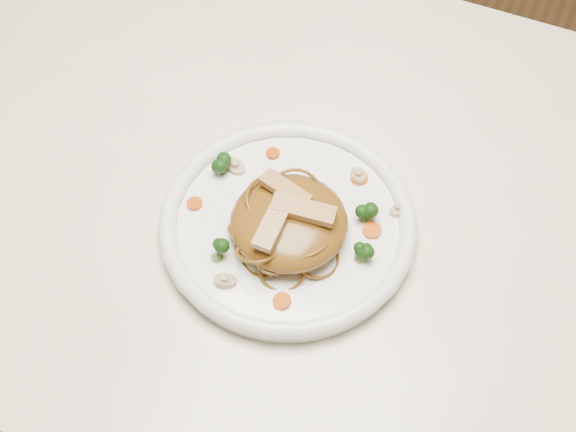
% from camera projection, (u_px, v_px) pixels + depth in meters
% --- Properties ---
extents(ground, '(4.00, 4.00, 0.00)m').
position_uv_depth(ground, '(293.00, 400.00, 1.53)').
color(ground, '#54351C').
rests_on(ground, ground).
extents(table, '(1.20, 0.80, 0.75)m').
position_uv_depth(table, '(296.00, 225.00, 0.99)').
color(table, white).
rests_on(table, ground).
extents(plate, '(0.36, 0.36, 0.02)m').
position_uv_depth(plate, '(288.00, 227.00, 0.86)').
color(plate, white).
rests_on(plate, table).
extents(noodle_mound, '(0.16, 0.16, 0.04)m').
position_uv_depth(noodle_mound, '(289.00, 222.00, 0.83)').
color(noodle_mound, brown).
rests_on(noodle_mound, plate).
extents(chicken_a, '(0.07, 0.03, 0.01)m').
position_uv_depth(chicken_a, '(303.00, 210.00, 0.81)').
color(chicken_a, tan).
rests_on(chicken_a, noodle_mound).
extents(chicken_b, '(0.07, 0.04, 0.01)m').
position_uv_depth(chicken_b, '(285.00, 189.00, 0.82)').
color(chicken_b, tan).
rests_on(chicken_b, noodle_mound).
extents(chicken_c, '(0.02, 0.07, 0.01)m').
position_uv_depth(chicken_c, '(273.00, 222.00, 0.80)').
color(chicken_c, tan).
rests_on(chicken_c, noodle_mound).
extents(broccoli_0, '(0.03, 0.03, 0.03)m').
position_uv_depth(broccoli_0, '(366.00, 212.00, 0.85)').
color(broccoli_0, '#13320A').
rests_on(broccoli_0, plate).
extents(broccoli_1, '(0.03, 0.03, 0.03)m').
position_uv_depth(broccoli_1, '(222.00, 163.00, 0.89)').
color(broccoli_1, '#13320A').
rests_on(broccoli_1, plate).
extents(broccoli_2, '(0.03, 0.03, 0.03)m').
position_uv_depth(broccoli_2, '(216.00, 250.00, 0.82)').
color(broccoli_2, '#13320A').
rests_on(broccoli_2, plate).
extents(broccoli_3, '(0.02, 0.02, 0.03)m').
position_uv_depth(broccoli_3, '(361.00, 252.00, 0.82)').
color(broccoli_3, '#13320A').
rests_on(broccoli_3, plate).
extents(carrot_0, '(0.02, 0.02, 0.00)m').
position_uv_depth(carrot_0, '(359.00, 178.00, 0.89)').
color(carrot_0, '#B84206').
rests_on(carrot_0, plate).
extents(carrot_1, '(0.02, 0.02, 0.00)m').
position_uv_depth(carrot_1, '(194.00, 204.00, 0.87)').
color(carrot_1, '#B84206').
rests_on(carrot_1, plate).
extents(carrot_2, '(0.03, 0.03, 0.00)m').
position_uv_depth(carrot_2, '(372.00, 230.00, 0.85)').
color(carrot_2, '#B84206').
rests_on(carrot_2, plate).
extents(carrot_3, '(0.02, 0.02, 0.00)m').
position_uv_depth(carrot_3, '(273.00, 153.00, 0.91)').
color(carrot_3, '#B84206').
rests_on(carrot_3, plate).
extents(carrot_4, '(0.02, 0.02, 0.00)m').
position_uv_depth(carrot_4, '(282.00, 301.00, 0.80)').
color(carrot_4, '#B84206').
rests_on(carrot_4, plate).
extents(mushroom_0, '(0.03, 0.03, 0.01)m').
position_uv_depth(mushroom_0, '(225.00, 281.00, 0.81)').
color(mushroom_0, '#B8AA8A').
rests_on(mushroom_0, plate).
extents(mushroom_1, '(0.03, 0.03, 0.01)m').
position_uv_depth(mushroom_1, '(398.00, 210.00, 0.86)').
color(mushroom_1, '#B8AA8A').
rests_on(mushroom_1, plate).
extents(mushroom_2, '(0.03, 0.03, 0.01)m').
position_uv_depth(mushroom_2, '(236.00, 167.00, 0.90)').
color(mushroom_2, '#B8AA8A').
rests_on(mushroom_2, plate).
extents(mushroom_3, '(0.04, 0.04, 0.01)m').
position_uv_depth(mushroom_3, '(358.00, 176.00, 0.89)').
color(mushroom_3, '#B8AA8A').
rests_on(mushroom_3, plate).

